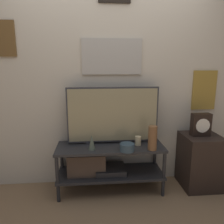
{
  "coord_description": "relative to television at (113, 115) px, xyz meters",
  "views": [
    {
      "loc": [
        -0.2,
        -2.18,
        1.52
      ],
      "look_at": [
        0.02,
        0.26,
        0.99
      ],
      "focal_mm": 35.0,
      "sensor_mm": 36.0,
      "label": 1
    }
  ],
  "objects": [
    {
      "name": "television",
      "position": [
        0.0,
        0.0,
        0.0
      ],
      "size": [
        1.1,
        0.05,
        0.69
      ],
      "color": "#333338",
      "rests_on": "media_console"
    },
    {
      "name": "media_console",
      "position": [
        -0.15,
        -0.1,
        -0.57
      ],
      "size": [
        1.27,
        0.44,
        0.57
      ],
      "color": "#232326",
      "rests_on": "ground_plane"
    },
    {
      "name": "vase_wide_bowl",
      "position": [
        0.13,
        -0.27,
        -0.31
      ],
      "size": [
        0.16,
        0.16,
        0.08
      ],
      "color": "#2D4251",
      "rests_on": "media_console"
    },
    {
      "name": "candle_jar",
      "position": [
        0.29,
        -0.1,
        -0.3
      ],
      "size": [
        0.07,
        0.07,
        0.11
      ],
      "color": "beige",
      "rests_on": "media_console"
    },
    {
      "name": "ground_plane",
      "position": [
        -0.04,
        -0.36,
        -0.93
      ],
      "size": [
        12.0,
        12.0,
        0.0
      ],
      "primitive_type": "plane",
      "color": "#846647"
    },
    {
      "name": "side_table",
      "position": [
        1.09,
        -0.1,
        -0.59
      ],
      "size": [
        0.45,
        0.45,
        0.67
      ],
      "color": "black",
      "rests_on": "ground_plane"
    },
    {
      "name": "wall_back",
      "position": [
        -0.04,
        0.17,
        0.43
      ],
      "size": [
        6.4,
        0.08,
        2.7
      ],
      "color": "beige",
      "rests_on": "ground_plane"
    },
    {
      "name": "vase_tall_ceramic",
      "position": [
        0.42,
        -0.26,
        -0.22
      ],
      "size": [
        0.1,
        0.1,
        0.28
      ],
      "color": "brown",
      "rests_on": "media_console"
    },
    {
      "name": "mantel_clock",
      "position": [
        1.06,
        -0.1,
        -0.12
      ],
      "size": [
        0.23,
        0.11,
        0.27
      ],
      "color": "black",
      "rests_on": "side_table"
    },
    {
      "name": "vase_slim_bronze",
      "position": [
        -0.26,
        -0.2,
        -0.27
      ],
      "size": [
        0.08,
        0.08,
        0.18
      ],
      "color": "#4C5647",
      "rests_on": "media_console"
    }
  ]
}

